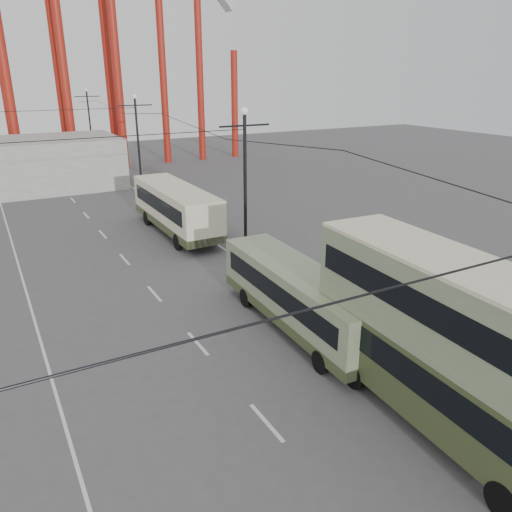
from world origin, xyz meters
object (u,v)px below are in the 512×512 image
double_decker_bus (451,339)px  single_decker_green (298,295)px  single_decker_cream (176,208)px  pedestrian (249,284)px

double_decker_bus → single_decker_green: (-0.41, 8.00, -1.60)m
single_decker_green → single_decker_cream: bearing=90.6°
single_decker_green → pedestrian: bearing=101.2°
double_decker_bus → pedestrian: double_decker_bus is taller
pedestrian → single_decker_green: bearing=73.3°
double_decker_bus → pedestrian: size_ratio=5.57×
single_decker_green → double_decker_bus: bearing=-85.3°
double_decker_bus → single_decker_cream: 24.58m
single_decker_cream → single_decker_green: bearing=-91.3°
single_decker_cream → pedestrian: (-0.93, -12.98, -0.96)m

